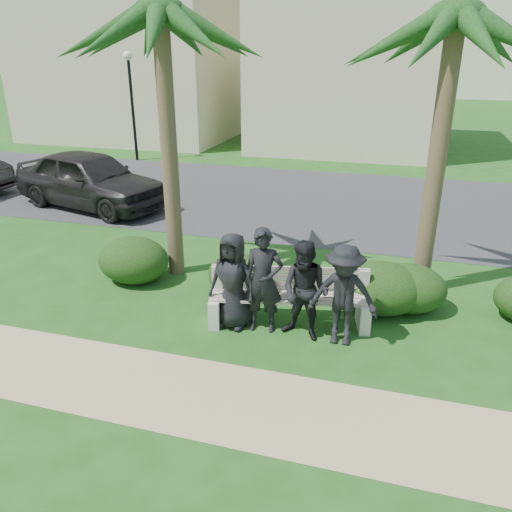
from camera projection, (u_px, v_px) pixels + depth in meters
The scene contains 18 objects.
ground at pixel (272, 334), 8.17m from camera, with size 160.00×160.00×0.00m, color #1F4F16.
footpath at pixel (238, 403), 6.57m from camera, with size 30.00×1.60×0.01m, color tan.
asphalt_street at pixel (337, 202), 15.27m from camera, with size 160.00×8.00×0.01m, color #2D2D30.
stucco_bldg_left at pixel (136, 64), 25.84m from camera, with size 10.40×8.40×7.30m.
stucco_bldg_right at pixel (349, 65), 23.00m from camera, with size 8.40×8.40×7.30m.
street_lamp at pixel (131, 87), 20.02m from camera, with size 0.36×0.36×4.29m.
park_bench at pixel (290, 301), 8.34m from camera, with size 2.77×1.15×0.93m.
man_a at pixel (233, 281), 8.13m from camera, with size 0.80×0.52×1.64m, color black.
man_b at pixel (263, 281), 7.99m from camera, with size 0.64×0.42×1.76m, color black.
man_c at pixel (305, 291), 7.79m from camera, with size 0.80×0.62×1.64m, color black.
man_d at pixel (343, 296), 7.63m from camera, with size 1.07×0.61×1.65m, color black.
hedge_a at pixel (133, 259), 9.92m from camera, with size 1.43×1.18×0.93m, color black.
hedge_c at pixel (240, 274), 9.40m from camera, with size 1.23×1.02×0.80m, color black.
hedge_d at pixel (381, 287), 8.74m from camera, with size 1.43×1.19×0.94m, color black.
hedge_e at pixel (409, 287), 8.82m from camera, with size 1.32×1.09×0.86m, color black.
palm_left at pixel (160, 16), 8.63m from camera, with size 3.00×3.00×5.83m.
palm_right at pixel (457, 20), 7.87m from camera, with size 3.00×3.00×5.71m.
car_a at pixel (90, 179), 14.51m from camera, with size 1.95×4.85×1.65m, color black.
Camera 1 is at (1.72, -6.85, 4.30)m, focal length 35.00 mm.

